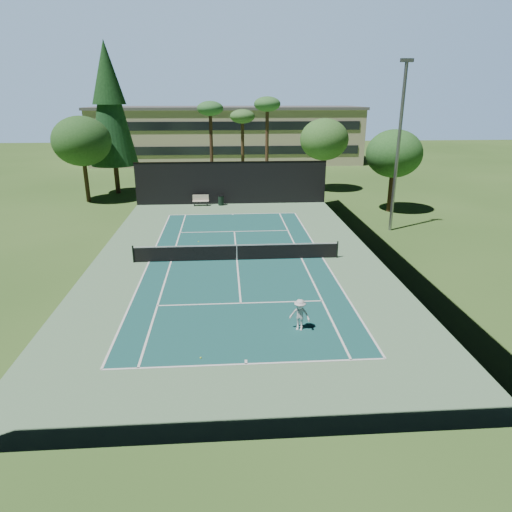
{
  "coord_description": "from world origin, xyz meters",
  "views": [
    {
      "loc": [
        -0.68,
        -27.06,
        9.77
      ],
      "look_at": [
        1.0,
        -3.0,
        1.3
      ],
      "focal_mm": 32.0,
      "sensor_mm": 36.0,
      "label": 1
    }
  ],
  "objects": [
    {
      "name": "park_bench",
      "position": [
        -2.94,
        15.43,
        0.55
      ],
      "size": [
        1.5,
        0.45,
        1.02
      ],
      "color": "beige",
      "rests_on": "ground"
    },
    {
      "name": "palm_c",
      "position": [
        4.0,
        23.0,
        8.6
      ],
      "size": [
        2.8,
        2.8,
        9.77
      ],
      "color": "#4F3522",
      "rests_on": "ground"
    },
    {
      "name": "palm_b",
      "position": [
        1.5,
        26.0,
        7.36
      ],
      "size": [
        2.8,
        2.8,
        8.42
      ],
      "color": "#4A3420",
      "rests_on": "ground"
    },
    {
      "name": "decid_tree_a",
      "position": [
        10.0,
        22.0,
        5.42
      ],
      "size": [
        5.12,
        5.12,
        7.62
      ],
      "color": "#41291C",
      "rests_on": "ground"
    },
    {
      "name": "light_pole",
      "position": [
        12.0,
        6.0,
        6.46
      ],
      "size": [
        0.9,
        0.25,
        12.22
      ],
      "color": "gray",
      "rests_on": "ground"
    },
    {
      "name": "trash_bin",
      "position": [
        -1.04,
        15.42,
        0.48
      ],
      "size": [
        0.56,
        0.56,
        0.95
      ],
      "color": "black",
      "rests_on": "ground"
    },
    {
      "name": "ground",
      "position": [
        0.0,
        0.0,
        0.0
      ],
      "size": [
        160.0,
        160.0,
        0.0
      ],
      "primitive_type": "plane",
      "color": "#365A21",
      "rests_on": "ground"
    },
    {
      "name": "decid_tree_c",
      "position": [
        -14.0,
        18.0,
        5.76
      ],
      "size": [
        5.44,
        5.44,
        8.09
      ],
      "color": "#4B3720",
      "rests_on": "ground"
    },
    {
      "name": "tennis_ball_a",
      "position": [
        -1.77,
        -11.35,
        0.04
      ],
      "size": [
        0.07,
        0.07,
        0.07
      ],
      "primitive_type": "sphere",
      "color": "#CCED36",
      "rests_on": "ground"
    },
    {
      "name": "apron_slab",
      "position": [
        0.0,
        0.0,
        0.01
      ],
      "size": [
        18.0,
        32.0,
        0.01
      ],
      "primitive_type": "cube",
      "color": "#618B64",
      "rests_on": "ground"
    },
    {
      "name": "tennis_net",
      "position": [
        0.0,
        0.0,
        0.56
      ],
      "size": [
        12.9,
        0.1,
        1.1
      ],
      "color": "black",
      "rests_on": "ground"
    },
    {
      "name": "tennis_ball_c",
      "position": [
        3.52,
        1.75,
        0.03
      ],
      "size": [
        0.06,
        0.06,
        0.06
      ],
      "primitive_type": "sphere",
      "color": "#CEEB35",
      "rests_on": "ground"
    },
    {
      "name": "tennis_ball_d",
      "position": [
        -2.61,
        3.94,
        0.04
      ],
      "size": [
        0.07,
        0.07,
        0.07
      ],
      "primitive_type": "sphere",
      "color": "#D3F036",
      "rests_on": "ground"
    },
    {
      "name": "decid_tree_b",
      "position": [
        14.0,
        12.0,
        5.08
      ],
      "size": [
        4.8,
        4.8,
        7.14
      ],
      "color": "#492F1F",
      "rests_on": "ground"
    },
    {
      "name": "court_lines",
      "position": [
        0.0,
        0.0,
        0.02
      ],
      "size": [
        11.07,
        23.87,
        0.01
      ],
      "color": "white",
      "rests_on": "ground"
    },
    {
      "name": "campus_building",
      "position": [
        0.0,
        45.98,
        4.21
      ],
      "size": [
        40.5,
        12.5,
        8.3
      ],
      "color": "#BAB090",
      "rests_on": "ground"
    },
    {
      "name": "pine_tree",
      "position": [
        -12.0,
        22.0,
        9.55
      ],
      "size": [
        4.8,
        4.8,
        15.0
      ],
      "color": "#4E3521",
      "rests_on": "ground"
    },
    {
      "name": "fence",
      "position": [
        0.0,
        0.06,
        2.01
      ],
      "size": [
        18.04,
        32.05,
        4.03
      ],
      "color": "black",
      "rests_on": "ground"
    },
    {
      "name": "palm_a",
      "position": [
        -2.0,
        24.0,
        8.19
      ],
      "size": [
        2.8,
        2.8,
        9.32
      ],
      "color": "#442C1D",
      "rests_on": "ground"
    },
    {
      "name": "tennis_ball_b",
      "position": [
        -3.35,
        0.84,
        0.04
      ],
      "size": [
        0.08,
        0.08,
        0.08
      ],
      "primitive_type": "sphere",
      "color": "#BFD02F",
      "rests_on": "ground"
    },
    {
      "name": "court_surface",
      "position": [
        0.0,
        0.0,
        0.01
      ],
      "size": [
        10.97,
        23.77,
        0.01
      ],
      "primitive_type": "cube",
      "color": "#19524F",
      "rests_on": "ground"
    },
    {
      "name": "player",
      "position": [
        2.48,
        -9.28,
        0.73
      ],
      "size": [
        1.08,
        0.87,
        1.46
      ],
      "primitive_type": "imported",
      "rotation": [
        0.0,
        0.0,
        -0.41
      ],
      "color": "silver",
      "rests_on": "ground"
    }
  ]
}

